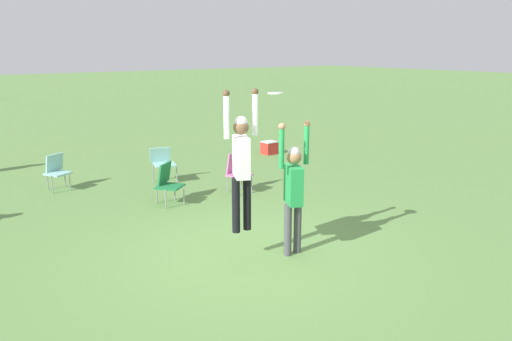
{
  "coord_description": "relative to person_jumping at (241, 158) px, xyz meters",
  "views": [
    {
      "loc": [
        -4.26,
        -5.94,
        3.14
      ],
      "look_at": [
        0.11,
        0.08,
        1.3
      ],
      "focal_mm": 35.0,
      "sensor_mm": 36.0,
      "label": 1
    }
  ],
  "objects": [
    {
      "name": "camping_chair_3",
      "position": [
        0.33,
        3.19,
        -1.1
      ],
      "size": [
        0.68,
        0.76,
        0.83
      ],
      "rotation": [
        0.0,
        0.0,
        3.81
      ],
      "color": "gray",
      "rests_on": "ground_plane"
    },
    {
      "name": "frisbee",
      "position": [
        0.34,
        -0.36,
        0.95
      ],
      "size": [
        0.23,
        0.23,
        0.02
      ],
      "color": "white"
    },
    {
      "name": "camping_chair_1",
      "position": [
        1.01,
        4.81,
        -1.07
      ],
      "size": [
        0.6,
        0.64,
        0.81
      ],
      "rotation": [
        0.0,
        0.0,
        2.88
      ],
      "color": "gray",
      "rests_on": "ground_plane"
    },
    {
      "name": "camping_chair_2",
      "position": [
        1.96,
        3.05,
        -1.06
      ],
      "size": [
        0.57,
        0.62,
        0.88
      ],
      "rotation": [
        0.0,
        0.0,
        3.46
      ],
      "color": "gray",
      "rests_on": "ground_plane"
    },
    {
      "name": "person_jumping",
      "position": [
        0.0,
        0.0,
        0.0
      ],
      "size": [
        0.6,
        0.49,
        2.13
      ],
      "rotation": [
        0.0,
        0.0,
        1.13
      ],
      "color": "black",
      "rests_on": "ground_plane"
    },
    {
      "name": "person_defending",
      "position": [
        0.72,
        -0.34,
        -0.47
      ],
      "size": [
        0.59,
        0.48,
        2.08
      ],
      "rotation": [
        0.0,
        0.0,
        -2.01
      ],
      "color": "#4C4C51",
      "rests_on": "ground_plane"
    },
    {
      "name": "ground_plane",
      "position": [
        0.25,
        0.05,
        -1.57
      ],
      "size": [
        120.0,
        120.0,
        0.0
      ],
      "primitive_type": "plane",
      "color": "#608C47"
    },
    {
      "name": "cooler_box",
      "position": [
        5.03,
        5.86,
        -1.38
      ],
      "size": [
        0.41,
        0.4,
        0.38
      ],
      "color": "red",
      "rests_on": "ground_plane"
    },
    {
      "name": "camping_chair_0",
      "position": [
        -1.24,
        5.6,
        -1.1
      ],
      "size": [
        0.6,
        0.65,
        0.8
      ],
      "rotation": [
        0.0,
        0.0,
        3.6
      ],
      "color": "gray",
      "rests_on": "ground_plane"
    }
  ]
}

